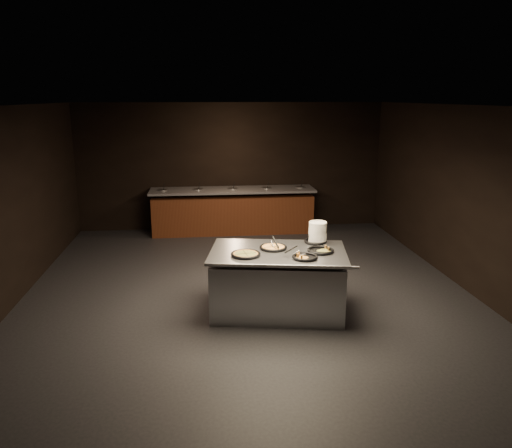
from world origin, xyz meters
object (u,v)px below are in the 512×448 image
Objects in this scene: pan_cheese_whole at (273,247)px; serving_counter at (278,283)px; plate_stack at (318,233)px; pan_veggie_whole at (246,254)px.

serving_counter is at bearing -66.71° from pan_cheese_whole.
plate_stack is 0.80× the size of pan_cheese_whole.
pan_veggie_whole and pan_cheese_whole have the same top height.
plate_stack is at bearing 23.99° from pan_veggie_whole.
plate_stack reaches higher than serving_counter.
pan_veggie_whole is at bearing -156.01° from plate_stack.
plate_stack is 0.77× the size of pan_veggie_whole.
pan_cheese_whole is at bearing -162.15° from plate_stack.
pan_veggie_whole is (-1.12, -0.50, -0.14)m from plate_stack.
pan_veggie_whole is 0.50m from pan_cheese_whole.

